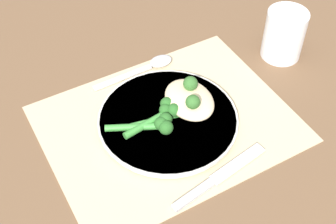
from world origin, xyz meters
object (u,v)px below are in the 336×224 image
at_px(broccoli_stalk_rear, 163,112).
at_px(broccoli_stalk_left, 157,124).
at_px(water_glass, 284,35).
at_px(spoon, 152,65).
at_px(chicken_fillet, 189,100).
at_px(broccoli_stalk_front, 180,113).
at_px(knife, 219,177).
at_px(plate, 168,120).

distance_m(broccoli_stalk_rear, broccoli_stalk_left, 0.03).
bearing_deg(water_glass, spoon, -20.13).
distance_m(chicken_fillet, broccoli_stalk_front, 0.04).
relative_size(chicken_fillet, broccoli_stalk_front, 0.93).
height_order(chicken_fillet, knife, chicken_fillet).
xyz_separation_m(broccoli_stalk_front, spoon, (-0.03, -0.16, -0.02)).
relative_size(broccoli_stalk_front, knife, 0.63).
bearing_deg(broccoli_stalk_left, spoon, -178.92).
xyz_separation_m(broccoli_stalk_left, water_glass, (-0.34, -0.07, 0.02)).
height_order(spoon, water_glass, water_glass).
distance_m(broccoli_stalk_front, knife, 0.14).
distance_m(chicken_fillet, water_glass, 0.26).
height_order(plate, broccoli_stalk_left, broccoli_stalk_left).
height_order(chicken_fillet, broccoli_stalk_left, chicken_fillet).
bearing_deg(plate, broccoli_stalk_rear, -58.31).
height_order(broccoli_stalk_front, broccoli_stalk_left, broccoli_stalk_left).
bearing_deg(water_glass, plate, 10.32).
relative_size(chicken_fillet, broccoli_stalk_left, 0.99).
bearing_deg(spoon, chicken_fillet, -0.09).
height_order(knife, spoon, spoon).
height_order(chicken_fillet, water_glass, water_glass).
relative_size(knife, spoon, 1.12).
distance_m(broccoli_stalk_left, water_glass, 0.34).
xyz_separation_m(broccoli_stalk_front, water_glass, (-0.29, -0.07, 0.02)).
relative_size(plate, water_glass, 2.45).
bearing_deg(water_glass, broccoli_stalk_front, 12.88).
bearing_deg(knife, water_glass, 115.48).
relative_size(broccoli_stalk_rear, broccoli_stalk_left, 1.00).
distance_m(broccoli_stalk_rear, water_glass, 0.32).
bearing_deg(broccoli_stalk_left, water_glass, 127.89).
relative_size(plate, chicken_fillet, 2.24).
distance_m(plate, chicken_fillet, 0.05).
xyz_separation_m(knife, spoon, (-0.03, -0.30, 0.00)).
bearing_deg(knife, broccoli_stalk_front, 167.74).
relative_size(broccoli_stalk_rear, spoon, 0.66).
distance_m(broccoli_stalk_rear, spoon, 0.15).
bearing_deg(chicken_fillet, broccoli_stalk_rear, -0.22).
bearing_deg(plate, broccoli_stalk_left, 23.50).
bearing_deg(plate, knife, 95.03).
height_order(broccoli_stalk_front, water_glass, water_glass).
relative_size(knife, water_glass, 1.89).
height_order(plate, knife, plate).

